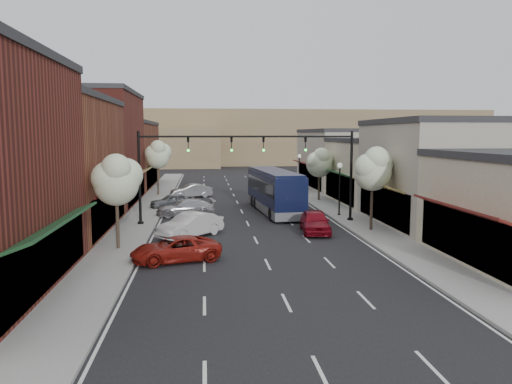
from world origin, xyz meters
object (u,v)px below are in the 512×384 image
object	(u,v)px
parked_car_a	(176,249)
parked_car_b	(190,225)
red_hatchback	(315,222)
lamp_post_near	(340,180)
coach_bus	(274,191)
parked_car_d	(172,201)
tree_left_near	(117,179)
lamp_post_far	(299,167)
parked_car_e	(191,191)
tree_right_near	(373,168)
parked_car_c	(186,208)
signal_mast_right	(321,163)
tree_right_far	(320,162)
signal_mast_left	(172,163)
tree_left_far	(158,154)

from	to	relation	value
parked_car_a	parked_car_b	world-z (taller)	parked_car_b
red_hatchback	lamp_post_near	bearing A→B (deg)	68.03
coach_bus	parked_car_d	distance (m)	9.62
tree_left_near	lamp_post_far	distance (m)	32.35
lamp_post_near	parked_car_d	world-z (taller)	lamp_post_near
tree_left_near	coach_bus	size ratio (longest dim) A/B	0.47
parked_car_e	tree_right_near	bearing A→B (deg)	14.58
parked_car_b	tree_left_near	bearing A→B (deg)	-95.77
red_hatchback	parked_car_d	distance (m)	16.36
tree_left_near	parked_car_c	size ratio (longest dim) A/B	1.17
signal_mast_right	tree_right_far	distance (m)	12.27
tree_right_near	red_hatchback	xyz separation A→B (m)	(-4.03, 0.06, -3.66)
tree_right_far	coach_bus	world-z (taller)	tree_right_far
tree_left_near	parked_car_c	xyz separation A→B (m)	(3.44, 12.10, -3.52)
signal_mast_left	signal_mast_right	bearing A→B (deg)	0.00
tree_right_far	parked_car_d	world-z (taller)	tree_right_far
signal_mast_left	tree_left_far	world-z (taller)	signal_mast_left
parked_car_c	red_hatchback	bearing A→B (deg)	40.70
signal_mast_left	parked_car_a	distance (m)	11.58
parked_car_b	tree_right_far	bearing A→B (deg)	96.12
signal_mast_left	parked_car_e	world-z (taller)	signal_mast_left
tree_left_far	parked_car_d	distance (m)	10.39
tree_right_far	tree_right_near	bearing A→B (deg)	-90.00
signal_mast_right	parked_car_e	world-z (taller)	signal_mast_right
tree_right_near	parked_car_b	xyz separation A→B (m)	(-12.55, -0.49, -3.65)
parked_car_b	parked_car_c	bearing A→B (deg)	137.48
lamp_post_near	coach_bus	size ratio (longest dim) A/B	0.37
parked_car_d	parked_car_e	distance (m)	7.88
tree_right_near	tree_right_far	bearing A→B (deg)	90.00
tree_left_far	signal_mast_right	bearing A→B (deg)	-52.29
signal_mast_left	red_hatchback	bearing A→B (deg)	-21.90
parked_car_c	parked_car_b	bearing A→B (deg)	-3.82
coach_bus	parked_car_c	xyz separation A→B (m)	(-7.61, -1.31, -1.20)
lamp_post_near	parked_car_a	xyz separation A→B (m)	(-12.62, -13.35, -2.34)
lamp_post_near	tree_left_far	bearing A→B (deg)	136.11
signal_mast_left	lamp_post_far	world-z (taller)	signal_mast_left
tree_left_far	lamp_post_near	world-z (taller)	tree_left_far
signal_mast_left	parked_car_b	bearing A→B (deg)	-72.65
lamp_post_near	tree_right_near	bearing A→B (deg)	-85.23
parked_car_b	parked_car_c	distance (m)	8.62
lamp_post_far	parked_car_c	distance (m)	20.47
lamp_post_far	signal_mast_left	bearing A→B (deg)	-123.86
tree_left_far	parked_car_c	xyz separation A→B (m)	(3.44, -13.90, -3.90)
tree_right_near	parked_car_d	size ratio (longest dim) A/B	1.48
tree_right_far	parked_car_d	distance (m)	15.30
lamp_post_near	red_hatchback	distance (m)	7.70
lamp_post_far	parked_car_a	bearing A→B (deg)	-112.24
signal_mast_right	signal_mast_left	distance (m)	11.24
lamp_post_far	coach_bus	distance (m)	15.52
parked_car_e	tree_left_far	bearing A→B (deg)	-132.89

